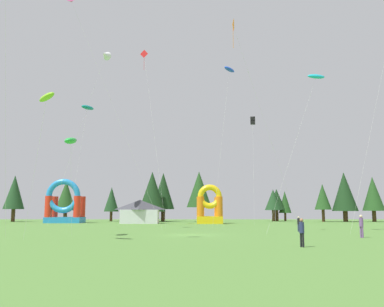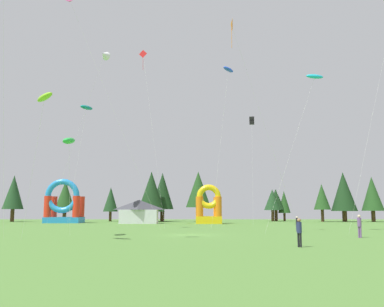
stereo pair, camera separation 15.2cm
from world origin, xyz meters
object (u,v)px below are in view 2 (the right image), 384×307
at_px(kite_orange_diamond, 233,27).
at_px(person_midfield, 362,224).
at_px(kite_lime_parafoil, 47,97).
at_px(person_near_camera, 299,223).
at_px(kite_blue_parafoil, 230,70).
at_px(kite_cyan_parafoil, 317,76).
at_px(kite_red_diamond, 145,58).
at_px(kite_pink_delta, 71,0).
at_px(kite_green_parafoil, 71,141).
at_px(inflatable_blue_arch, 66,207).
at_px(kite_black_box, 254,121).
at_px(person_left_edge, 301,230).
at_px(kite_white_delta, 106,55).
at_px(inflatable_orange_dome, 210,209).
at_px(kite_teal_parafoil, 88,108).
at_px(festival_tent, 141,212).

bearing_deg(kite_orange_diamond, person_midfield, -35.19).
distance_m(kite_lime_parafoil, person_midfield, 26.38).
bearing_deg(person_near_camera, kite_blue_parafoil, -88.47).
distance_m(kite_cyan_parafoil, kite_lime_parafoil, 27.94).
bearing_deg(kite_red_diamond, kite_lime_parafoil, -97.79).
relative_size(kite_pink_delta, person_near_camera, 17.18).
xyz_separation_m(kite_green_parafoil, inflatable_blue_arch, (-11.22, 36.08, -5.37)).
relative_size(kite_black_box, person_left_edge, 9.66).
relative_size(kite_pink_delta, inflatable_blue_arch, 3.61).
height_order(kite_red_diamond, person_left_edge, kite_red_diamond).
bearing_deg(kite_blue_parafoil, kite_pink_delta, -147.79).
distance_m(kite_white_delta, inflatable_orange_dome, 29.03).
height_order(kite_cyan_parafoil, kite_teal_parafoil, kite_teal_parafoil).
distance_m(kite_red_diamond, kite_teal_parafoil, 12.43).
bearing_deg(kite_teal_parafoil, kite_cyan_parafoil, -34.30).
bearing_deg(person_near_camera, kite_cyan_parafoil, 139.91).
bearing_deg(kite_black_box, kite_pink_delta, -139.93).
bearing_deg(kite_white_delta, kite_cyan_parafoil, -33.14).
bearing_deg(person_near_camera, kite_lime_parafoil, 11.59).
bearing_deg(kite_pink_delta, person_midfield, -21.27).
bearing_deg(festival_tent, kite_teal_parafoil, -144.14).
distance_m(kite_teal_parafoil, inflatable_blue_arch, 18.23).
bearing_deg(kite_green_parafoil, festival_tent, 86.54).
xyz_separation_m(kite_red_diamond, kite_green_parafoil, (-3.69, -21.82, -15.62)).
bearing_deg(inflatable_blue_arch, kite_teal_parafoil, -57.09).
bearing_deg(kite_blue_parafoil, person_midfield, -69.73).
xyz_separation_m(kite_pink_delta, kite_cyan_parafoil, (27.04, -1.98, -9.75)).
height_order(kite_orange_diamond, kite_white_delta, kite_white_delta).
distance_m(kite_cyan_parafoil, kite_teal_parafoil, 35.52).
height_order(kite_black_box, person_midfield, kite_black_box).
xyz_separation_m(kite_green_parafoil, festival_tent, (2.00, 33.03, -6.22)).
xyz_separation_m(kite_blue_parafoil, inflatable_orange_dome, (-2.45, 11.22, -19.59)).
xyz_separation_m(kite_pink_delta, festival_tent, (5.39, 23.56, -24.11)).
relative_size(kite_cyan_parafoil, person_near_camera, 10.77).
height_order(kite_red_diamond, person_midfield, kite_red_diamond).
bearing_deg(kite_orange_diamond, kite_pink_delta, 167.40).
bearing_deg(kite_cyan_parafoil, kite_blue_parafoil, 119.44).
relative_size(kite_white_delta, kite_blue_parafoil, 1.16).
height_order(kite_blue_parafoil, person_left_edge, kite_blue_parafoil).
bearing_deg(kite_pink_delta, kite_lime_parafoil, -78.00).
height_order(kite_red_diamond, kite_teal_parafoil, kite_red_diamond).
relative_size(kite_orange_diamond, inflatable_orange_dome, 3.47).
height_order(kite_orange_diamond, kite_teal_parafoil, kite_orange_diamond).
distance_m(kite_lime_parafoil, kite_teal_parafoil, 34.74).
relative_size(kite_orange_diamond, kite_red_diamond, 0.88).
height_order(kite_blue_parafoil, person_near_camera, kite_blue_parafoil).
xyz_separation_m(kite_black_box, festival_tent, (-18.03, 3.86, -14.21)).
height_order(kite_orange_diamond, person_left_edge, kite_orange_diamond).
bearing_deg(kite_cyan_parafoil, kite_orange_diamond, -167.09).
relative_size(kite_pink_delta, festival_tent, 4.46).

